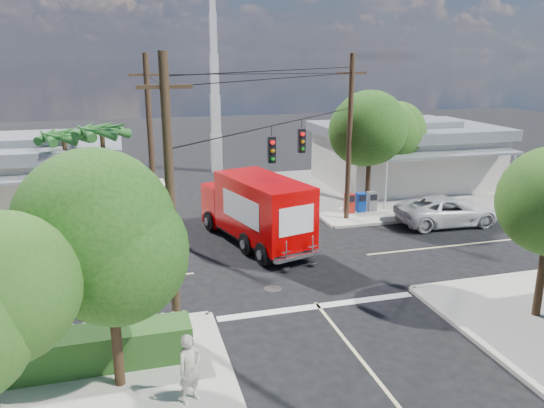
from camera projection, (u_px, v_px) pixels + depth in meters
name	position (u px, v px, depth m)	size (l,w,h in m)	color
ground	(284.00, 264.00, 23.41)	(120.00, 120.00, 0.00)	black
sidewalk_ne	(390.00, 189.00, 36.30)	(14.12, 14.12, 0.14)	#A9A398
sidewalk_nw	(50.00, 213.00, 30.65)	(14.12, 14.12, 0.14)	#A9A398
road_markings	(294.00, 276.00, 22.04)	(32.00, 32.00, 0.01)	beige
building_ne	(405.00, 153.00, 37.12)	(11.80, 10.20, 4.50)	beige
building_nw	(29.00, 172.00, 31.25)	(10.80, 10.20, 4.30)	beige
radio_tower	(215.00, 99.00, 40.57)	(0.80, 0.80, 17.00)	silver
tree_sw_front	(108.00, 241.00, 13.43)	(3.88, 3.78, 6.03)	#422D1C
tree_ne_front	(371.00, 130.00, 30.26)	(4.21, 4.14, 6.66)	#422D1C
tree_ne_back	(393.00, 133.00, 33.13)	(3.77, 3.66, 5.82)	#422D1C
palm_nw_front	(102.00, 133.00, 27.06)	(3.01, 3.08, 5.59)	#422D1C
palm_nw_back	(64.00, 138.00, 28.03)	(3.01, 3.08, 5.19)	#422D1C
utility_poles	(240.00, 155.00, 23.22)	(12.00, 10.68, 9.00)	#473321
picket_fence	(91.00, 336.00, 16.00)	(5.94, 0.06, 1.00)	silver
hedge_sw	(83.00, 351.00, 15.21)	(6.20, 1.20, 1.10)	#234E1B
vending_boxes	(360.00, 202.00, 30.66)	(1.90, 0.50, 1.10)	#A11D13
delivery_truck	(256.00, 210.00, 25.47)	(4.25, 8.12, 3.38)	black
parked_car	(448.00, 211.00, 28.66)	(2.56, 5.56, 1.54)	silver
pedestrian	(190.00, 369.00, 13.64)	(0.69, 0.45, 1.89)	beige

